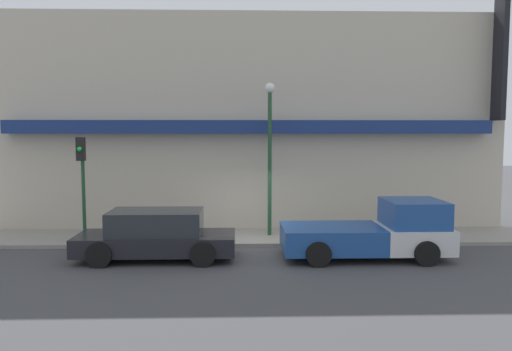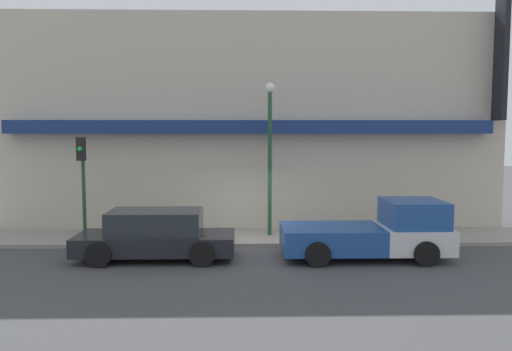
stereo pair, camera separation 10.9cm
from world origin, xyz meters
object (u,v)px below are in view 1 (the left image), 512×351
object	(u,v)px
fire_hydrant	(356,231)
street_lamp	(270,141)
parked_car	(156,235)
traffic_light	(82,170)
pickup_truck	(376,232)

from	to	relation	value
fire_hydrant	street_lamp	distance (m)	4.39
fire_hydrant	street_lamp	bearing A→B (deg)	161.95
parked_car	traffic_light	size ratio (longest dim) A/B	1.34
pickup_truck	street_lamp	bearing A→B (deg)	136.21
street_lamp	traffic_light	bearing A→B (deg)	-173.98
fire_hydrant	traffic_light	size ratio (longest dim) A/B	0.18
pickup_truck	traffic_light	bearing A→B (deg)	165.96
fire_hydrant	traffic_light	bearing A→B (deg)	178.31
parked_car	fire_hydrant	size ratio (longest dim) A/B	7.45
fire_hydrant	street_lamp	xyz separation A→B (m)	(-2.95, 0.96, 3.11)
pickup_truck	street_lamp	xyz separation A→B (m)	(-3.11, 2.86, 2.77)
parked_car	street_lamp	world-z (taller)	street_lamp
fire_hydrant	street_lamp	world-z (taller)	street_lamp
traffic_light	fire_hydrant	bearing A→B (deg)	-1.69
parked_car	street_lamp	bearing A→B (deg)	36.74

